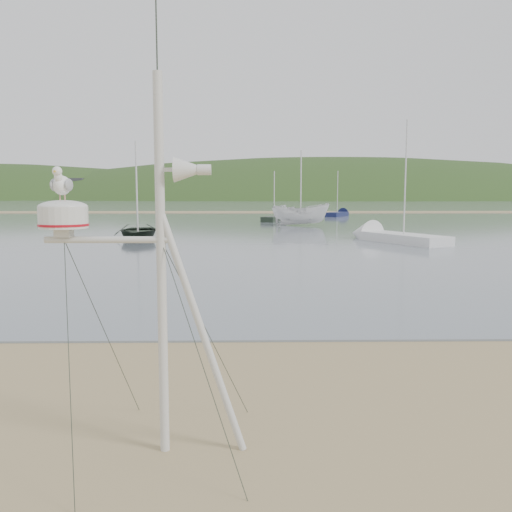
{
  "coord_description": "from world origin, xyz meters",
  "views": [
    {
      "loc": [
        2.16,
        -6.06,
        2.85
      ],
      "look_at": [
        2.27,
        1.0,
        2.01
      ],
      "focal_mm": 38.0,
      "sensor_mm": 36.0,
      "label": 1
    }
  ],
  "objects_px": {
    "boat_white": "(301,197)",
    "mast_rig": "(157,346)",
    "sailboat_dark_mid": "(278,218)",
    "boat_dark": "(137,201)",
    "sailboat_white_near": "(379,235)",
    "sailboat_blue_far": "(341,214)"
  },
  "relations": [
    {
      "from": "mast_rig",
      "to": "sailboat_dark_mid",
      "type": "xyz_separation_m",
      "value": [
        4.07,
        47.76,
        -0.89
      ]
    },
    {
      "from": "sailboat_blue_far",
      "to": "boat_white",
      "type": "bearing_deg",
      "value": -109.71
    },
    {
      "from": "boat_white",
      "to": "sailboat_dark_mid",
      "type": "distance_m",
      "value": 8.01
    },
    {
      "from": "boat_dark",
      "to": "sailboat_white_near",
      "type": "xyz_separation_m",
      "value": [
        14.38,
        -0.58,
        -2.0
      ]
    },
    {
      "from": "sailboat_white_near",
      "to": "sailboat_dark_mid",
      "type": "height_order",
      "value": "sailboat_white_near"
    },
    {
      "from": "mast_rig",
      "to": "boat_white",
      "type": "distance_m",
      "value": 40.59
    },
    {
      "from": "sailboat_white_near",
      "to": "boat_white",
      "type": "bearing_deg",
      "value": 103.19
    },
    {
      "from": "mast_rig",
      "to": "boat_dark",
      "type": "relative_size",
      "value": 1.1
    },
    {
      "from": "boat_white",
      "to": "sailboat_blue_far",
      "type": "bearing_deg",
      "value": -18.18
    },
    {
      "from": "boat_dark",
      "to": "sailboat_white_near",
      "type": "bearing_deg",
      "value": -8.0
    },
    {
      "from": "boat_white",
      "to": "sailboat_white_near",
      "type": "height_order",
      "value": "sailboat_white_near"
    },
    {
      "from": "mast_rig",
      "to": "sailboat_white_near",
      "type": "xyz_separation_m",
      "value": [
        8.81,
        26.14,
        -0.9
      ]
    },
    {
      "from": "mast_rig",
      "to": "sailboat_dark_mid",
      "type": "bearing_deg",
      "value": 85.13
    },
    {
      "from": "sailboat_dark_mid",
      "to": "sailboat_blue_far",
      "type": "relative_size",
      "value": 0.91
    },
    {
      "from": "boat_dark",
      "to": "boat_white",
      "type": "xyz_separation_m",
      "value": [
        11.08,
        13.47,
        0.18
      ]
    },
    {
      "from": "mast_rig",
      "to": "sailboat_dark_mid",
      "type": "relative_size",
      "value": 0.95
    },
    {
      "from": "boat_dark",
      "to": "sailboat_blue_far",
      "type": "height_order",
      "value": "sailboat_blue_far"
    },
    {
      "from": "boat_dark",
      "to": "boat_white",
      "type": "height_order",
      "value": "boat_white"
    },
    {
      "from": "sailboat_dark_mid",
      "to": "mast_rig",
      "type": "bearing_deg",
      "value": -94.87
    },
    {
      "from": "boat_dark",
      "to": "sailboat_dark_mid",
      "type": "xyz_separation_m",
      "value": [
        9.64,
        21.04,
        -2.0
      ]
    },
    {
      "from": "boat_white",
      "to": "mast_rig",
      "type": "bearing_deg",
      "value": 173.72
    },
    {
      "from": "sailboat_dark_mid",
      "to": "boat_dark",
      "type": "bearing_deg",
      "value": -114.61
    }
  ]
}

